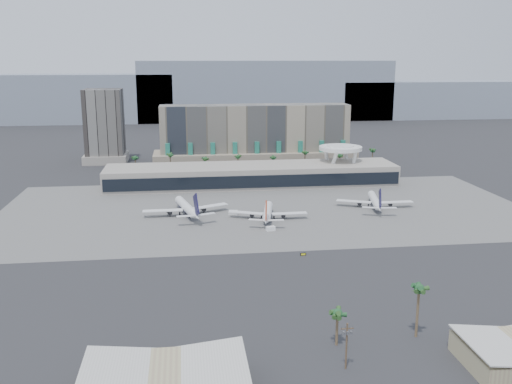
{
  "coord_description": "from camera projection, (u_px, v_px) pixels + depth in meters",
  "views": [
    {
      "loc": [
        -39.44,
        -216.82,
        73.55
      ],
      "look_at": [
        -6.47,
        40.0,
        12.35
      ],
      "focal_mm": 40.0,
      "sensor_mm": 36.0,
      "label": 1
    }
  ],
  "objects": [
    {
      "name": "utility_pole",
      "position": [
        347.0,
        342.0,
        136.46
      ],
      "size": [
        3.2,
        0.85,
        12.0
      ],
      "color": "#4C3826",
      "rests_on": "ground"
    },
    {
      "name": "saucer_structure",
      "position": [
        340.0,
        151.0,
        345.64
      ],
      "size": [
        26.0,
        26.0,
        21.89
      ],
      "color": "white",
      "rests_on": "ground"
    },
    {
      "name": "airliner_left",
      "position": [
        187.0,
        207.0,
        272.12
      ],
      "size": [
        41.05,
        42.64,
        14.95
      ],
      "rotation": [
        0.0,
        0.0,
        0.23
      ],
      "color": "white",
      "rests_on": "ground"
    },
    {
      "name": "ground",
      "position": [
        284.0,
        244.0,
        231.1
      ],
      "size": [
        900.0,
        900.0,
        0.0
      ],
      "primitive_type": "plane",
      "color": "#232326",
      "rests_on": "ground"
    },
    {
      "name": "near_palm_a",
      "position": [
        337.0,
        319.0,
        147.92
      ],
      "size": [
        6.0,
        6.0,
        10.23
      ],
      "color": "brown",
      "rests_on": "ground"
    },
    {
      "name": "hotel",
      "position": [
        255.0,
        141.0,
        396.83
      ],
      "size": [
        140.0,
        30.0,
        42.0
      ],
      "color": "gray",
      "rests_on": "ground"
    },
    {
      "name": "airliner_centre",
      "position": [
        268.0,
        212.0,
        265.41
      ],
      "size": [
        36.46,
        37.87,
        13.19
      ],
      "rotation": [
        0.0,
        0.0,
        -0.19
      ],
      "color": "white",
      "rests_on": "ground"
    },
    {
      "name": "taxiway_sign",
      "position": [
        303.0,
        254.0,
        217.1
      ],
      "size": [
        2.31,
        0.69,
        1.04
      ],
      "rotation": [
        0.0,
        0.0,
        0.17
      ],
      "color": "black",
      "rests_on": "ground"
    },
    {
      "name": "office_tower",
      "position": [
        105.0,
        130.0,
        407.1
      ],
      "size": [
        30.0,
        30.0,
        52.0
      ],
      "color": "black",
      "rests_on": "ground"
    },
    {
      "name": "service_vehicle_a",
      "position": [
        233.0,
        213.0,
        273.47
      ],
      "size": [
        4.6,
        2.85,
        2.1
      ],
      "primitive_type": "cube",
      "rotation": [
        0.0,
        0.0,
        -0.18
      ],
      "color": "white",
      "rests_on": "ground"
    },
    {
      "name": "airliner_right",
      "position": [
        375.0,
        201.0,
        285.84
      ],
      "size": [
        37.87,
        39.36,
        13.73
      ],
      "rotation": [
        0.0,
        0.0,
        -0.2
      ],
      "color": "white",
      "rests_on": "ground"
    },
    {
      "name": "service_vehicle_b",
      "position": [
        271.0,
        229.0,
        248.05
      ],
      "size": [
        4.17,
        2.93,
        1.95
      ],
      "primitive_type": "cube",
      "rotation": [
        0.0,
        0.0,
        0.22
      ],
      "color": "white",
      "rests_on": "ground"
    },
    {
      "name": "palm_row",
      "position": [
        256.0,
        157.0,
        369.52
      ],
      "size": [
        157.8,
        2.8,
        13.1
      ],
      "color": "brown",
      "rests_on": "ground"
    },
    {
      "name": "near_palm_b",
      "position": [
        419.0,
        294.0,
        151.22
      ],
      "size": [
        6.0,
        6.0,
        15.28
      ],
      "color": "brown",
      "rests_on": "ground"
    },
    {
      "name": "mountain_ridge",
      "position": [
        239.0,
        95.0,
        681.35
      ],
      "size": [
        680.0,
        60.0,
        70.0
      ],
      "color": "gray",
      "rests_on": "ground"
    },
    {
      "name": "apron_pad",
      "position": [
        265.0,
        209.0,
        284.18
      ],
      "size": [
        260.0,
        130.0,
        0.06
      ],
      "primitive_type": "cube",
      "color": "#5B5B59",
      "rests_on": "ground"
    },
    {
      "name": "hangar_left",
      "position": [
        165.0,
        383.0,
        126.33
      ],
      "size": [
        36.65,
        22.6,
        7.55
      ],
      "color": "tan",
      "rests_on": "ground"
    },
    {
      "name": "terminal",
      "position": [
        252.0,
        174.0,
        335.62
      ],
      "size": [
        170.0,
        32.5,
        14.5
      ],
      "color": "#A7A093",
      "rests_on": "ground"
    }
  ]
}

